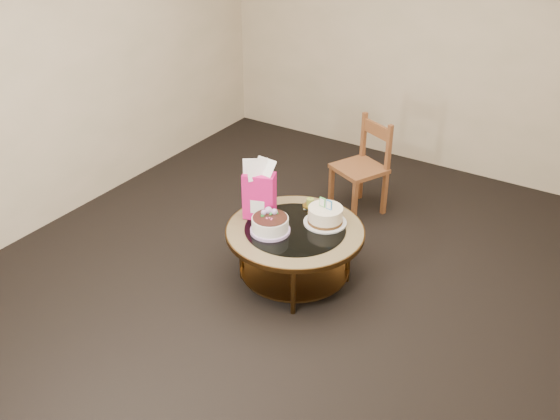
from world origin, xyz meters
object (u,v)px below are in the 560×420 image
Objects in this scene: gift_bag at (259,190)px; dining_chair at (363,167)px; decorated_cake at (270,225)px; cream_cake at (325,216)px; coffee_table at (295,237)px.

gift_bag is 1.29m from dining_chair.
decorated_cake is 0.91× the size of cream_cake.
coffee_table is at bearing -62.40° from dining_chair.
gift_bag is 0.54× the size of dining_chair.
decorated_cake is 0.62× the size of gift_bag.
dining_chair is (0.07, 1.37, -0.08)m from decorated_cake.
dining_chair is at bearing 108.83° from cream_cake.
cream_cake is (0.15, 0.18, 0.14)m from coffee_table.
cream_cake is 0.37× the size of dining_chair.
dining_chair reaches higher than decorated_cake.
coffee_table is 3.52× the size of decorated_cake.
decorated_cake is 0.42m from cream_cake.
decorated_cake is at bearing -68.00° from dining_chair.
gift_bag is at bearing -76.65° from dining_chair.
gift_bag reaches higher than cream_cake.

